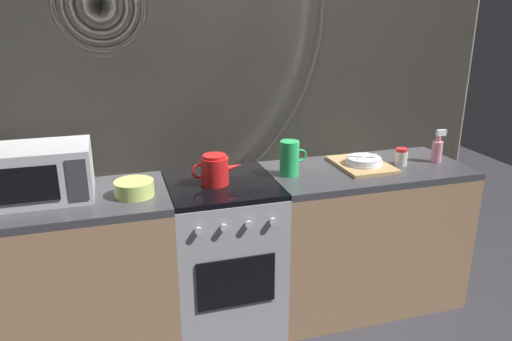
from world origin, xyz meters
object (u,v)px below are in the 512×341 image
at_px(pitcher, 290,158).
at_px(microwave, 44,172).
at_px(kettle, 215,170).
at_px(spice_jar, 401,157).
at_px(spray_bottle, 437,149).
at_px(stove_unit, 223,255).
at_px(mixing_bowl, 134,188).
at_px(dish_pile, 363,163).

bearing_deg(pitcher, microwave, 178.81).
height_order(microwave, pitcher, microwave).
distance_m(kettle, spice_jar, 1.16).
distance_m(kettle, spray_bottle, 1.40).
xyz_separation_m(stove_unit, microwave, (-0.90, 0.04, 0.59)).
height_order(kettle, mixing_bowl, kettle).
xyz_separation_m(kettle, spray_bottle, (1.40, -0.01, -0.00)).
distance_m(stove_unit, spray_bottle, 1.46).
xyz_separation_m(stove_unit, kettle, (-0.04, -0.01, 0.53)).
relative_size(pitcher, spice_jar, 1.90).
bearing_deg(spice_jar, dish_pile, 171.58).
bearing_deg(microwave, pitcher, -1.19).
bearing_deg(dish_pile, stove_unit, -178.31).
bearing_deg(spice_jar, pitcher, 178.14).
height_order(kettle, spice_jar, kettle).
distance_m(microwave, spice_jar, 2.02).
bearing_deg(spice_jar, kettle, -179.86).
bearing_deg(microwave, mixing_bowl, -13.50).
xyz_separation_m(dish_pile, spray_bottle, (0.49, -0.04, 0.06)).
xyz_separation_m(stove_unit, dish_pile, (0.88, 0.03, 0.47)).
relative_size(mixing_bowl, dish_pile, 0.50).
bearing_deg(microwave, dish_pile, -0.48).
bearing_deg(dish_pile, mixing_bowl, -176.28).
bearing_deg(stove_unit, spice_jar, -0.48).
height_order(pitcher, dish_pile, pitcher).
relative_size(kettle, mixing_bowl, 1.42).
distance_m(kettle, pitcher, 0.44).
relative_size(microwave, pitcher, 2.30).
relative_size(stove_unit, pitcher, 4.50).
bearing_deg(dish_pile, kettle, -177.61).
relative_size(dish_pile, spice_jar, 3.81).
distance_m(microwave, kettle, 0.86).
height_order(stove_unit, mixing_bowl, mixing_bowl).
distance_m(stove_unit, pitcher, 0.68).
bearing_deg(stove_unit, pitcher, 1.96).
bearing_deg(mixing_bowl, spray_bottle, 1.34).
height_order(kettle, dish_pile, kettle).
bearing_deg(dish_pile, spice_jar, -8.42).
xyz_separation_m(pitcher, dish_pile, (0.48, 0.01, -0.08)).
xyz_separation_m(spice_jar, spray_bottle, (0.25, -0.01, 0.03)).
distance_m(stove_unit, spice_jar, 1.23).
xyz_separation_m(microwave, pitcher, (1.30, -0.03, -0.03)).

